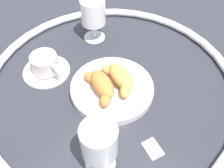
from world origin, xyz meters
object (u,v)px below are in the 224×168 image
Objects in this scene: coffee_cup_near at (45,66)px; juice_glass_left at (99,143)px; juice_glass_right at (93,13)px; sugar_packet at (153,148)px; pastry_plate at (112,88)px; croissant_large at (120,77)px; croissant_small at (102,85)px.

coffee_cup_near is 0.97× the size of juice_glass_left.
juice_glass_right reaches higher than sugar_packet.
pastry_plate is at bearing -60.04° from juice_glass_left.
croissant_large reaches higher than sugar_packet.
juice_glass_right is (0.19, -0.13, 0.05)m from croissant_large.
croissant_small is at bearing 67.29° from croissant_large.
croissant_large is 1.03× the size of croissant_small.
pastry_plate is 0.20m from coffee_cup_near.
coffee_cup_near is 2.72× the size of sugar_packet.
coffee_cup_near is 0.97× the size of juice_glass_right.
sugar_packet is at bearing 164.14° from croissant_small.
croissant_large is at bearing -112.71° from croissant_small.
croissant_large is 2.53× the size of sugar_packet.
croissant_large is 0.22m from coffee_cup_near.
pastry_plate reaches higher than sugar_packet.
croissant_small is at bearing 67.12° from pastry_plate.
juice_glass_left is 1.00× the size of juice_glass_right.
croissant_small is 0.25m from juice_glass_right.
croissant_large is at bearing -6.16° from sugar_packet.
juice_glass_left reaches higher than croissant_small.
pastry_plate is 1.62× the size of juice_glass_right.
coffee_cup_near is 0.38m from sugar_packet.
juice_glass_right is at bearing -6.98° from sugar_packet.
juice_glass_left reaches higher than pastry_plate.
juice_glass_right is (0.29, -0.33, 0.00)m from juice_glass_left.
pastry_plate is 0.04m from croissant_large.
croissant_small is 0.91× the size of coffee_cup_near.
juice_glass_right is at bearing -38.96° from pastry_plate.
juice_glass_left is 2.80× the size of sugar_packet.
croissant_large is 0.20m from sugar_packet.
juice_glass_left is at bearing 127.18° from croissant_small.
croissant_small is (0.01, 0.03, 0.03)m from pastry_plate.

